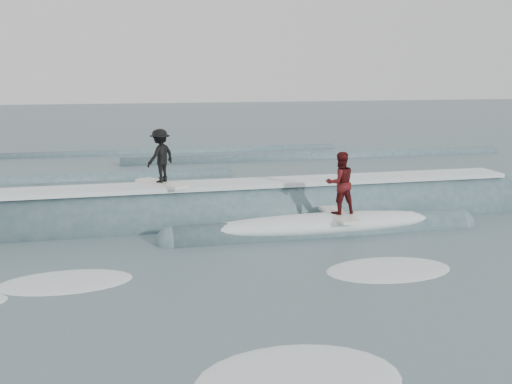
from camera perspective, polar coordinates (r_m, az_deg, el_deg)
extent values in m
plane|color=#435B61|center=(13.48, 4.61, -8.60)|extent=(160.00, 160.00, 0.00)
cylinder|color=#3A5B62|center=(18.73, -0.70, -2.68)|extent=(18.54, 2.23, 2.23)
sphere|color=#3A5B62|center=(22.57, 22.95, -1.12)|extent=(2.23, 2.23, 2.23)
cylinder|color=#3A5B62|center=(17.18, 6.79, -4.11)|extent=(9.00, 0.98, 0.98)
sphere|color=#3A5B62|center=(16.25, -8.37, -5.10)|extent=(0.98, 0.98, 0.98)
sphere|color=#3A5B62|center=(19.15, 19.57, -3.06)|extent=(0.98, 0.98, 0.98)
cube|color=white|center=(18.47, -0.71, 0.87)|extent=(18.00, 1.30, 0.14)
ellipsoid|color=white|center=(17.10, 6.82, -3.15)|extent=(7.60, 1.30, 0.60)
cube|color=white|center=(18.06, -9.44, 0.85)|extent=(1.59, 1.96, 0.10)
imported|color=black|center=(17.92, -9.54, 3.61)|extent=(1.20, 1.19, 1.66)
cube|color=white|center=(17.20, 8.32, -2.27)|extent=(0.58, 2.01, 0.10)
imported|color=#470D0E|center=(16.99, 8.41, 0.91)|extent=(0.95, 0.77, 1.85)
ellipsoid|color=white|center=(14.37, 13.11, -7.57)|extent=(2.88, 1.96, 0.10)
ellipsoid|color=white|center=(13.92, -18.52, -8.53)|extent=(2.59, 1.77, 0.10)
ellipsoid|color=white|center=(9.37, 4.28, -18.29)|extent=(2.99, 2.04, 0.10)
cylinder|color=#3A5B62|center=(32.23, 6.52, 3.39)|extent=(22.00, 0.80, 0.80)
cylinder|color=#3A5B62|center=(34.39, -9.81, 3.82)|extent=(22.00, 0.60, 0.60)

